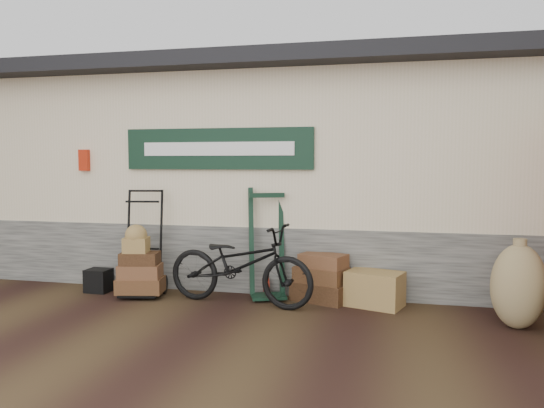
{
  "coord_description": "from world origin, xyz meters",
  "views": [
    {
      "loc": [
        2.02,
        -5.8,
        1.78
      ],
      "look_at": [
        0.46,
        0.9,
        1.23
      ],
      "focal_mm": 35.0,
      "sensor_mm": 36.0,
      "label": 1
    }
  ],
  "objects_px": {
    "wicker_hamper": "(375,289)",
    "black_trunk": "(99,280)",
    "bicycle": "(240,260)",
    "porter_trolley": "(143,242)",
    "suitcase_stack": "(321,277)",
    "green_barrow": "(267,243)"
  },
  "relations": [
    {
      "from": "wicker_hamper",
      "to": "black_trunk",
      "type": "relative_size",
      "value": 2.1
    },
    {
      "from": "black_trunk",
      "to": "bicycle",
      "type": "relative_size",
      "value": 0.16
    },
    {
      "from": "porter_trolley",
      "to": "suitcase_stack",
      "type": "distance_m",
      "value": 2.41
    },
    {
      "from": "suitcase_stack",
      "to": "wicker_hamper",
      "type": "height_order",
      "value": "suitcase_stack"
    },
    {
      "from": "bicycle",
      "to": "wicker_hamper",
      "type": "bearing_deg",
      "value": -70.79
    },
    {
      "from": "porter_trolley",
      "to": "suitcase_stack",
      "type": "bearing_deg",
      "value": -6.17
    },
    {
      "from": "wicker_hamper",
      "to": "porter_trolley",
      "type": "bearing_deg",
      "value": -178.02
    },
    {
      "from": "green_barrow",
      "to": "black_trunk",
      "type": "bearing_deg",
      "value": 164.45
    },
    {
      "from": "green_barrow",
      "to": "suitcase_stack",
      "type": "distance_m",
      "value": 0.83
    },
    {
      "from": "green_barrow",
      "to": "wicker_hamper",
      "type": "relative_size",
      "value": 2.17
    },
    {
      "from": "green_barrow",
      "to": "black_trunk",
      "type": "distance_m",
      "value": 2.39
    },
    {
      "from": "suitcase_stack",
      "to": "bicycle",
      "type": "bearing_deg",
      "value": -157.28
    },
    {
      "from": "porter_trolley",
      "to": "wicker_hamper",
      "type": "distance_m",
      "value": 3.09
    },
    {
      "from": "wicker_hamper",
      "to": "bicycle",
      "type": "distance_m",
      "value": 1.7
    },
    {
      "from": "black_trunk",
      "to": "green_barrow",
      "type": "bearing_deg",
      "value": 5.89
    },
    {
      "from": "black_trunk",
      "to": "bicycle",
      "type": "bearing_deg",
      "value": -4.93
    },
    {
      "from": "bicycle",
      "to": "green_barrow",
      "type": "bearing_deg",
      "value": -21.54
    },
    {
      "from": "black_trunk",
      "to": "suitcase_stack",
      "type": "bearing_deg",
      "value": 4.23
    },
    {
      "from": "porter_trolley",
      "to": "wicker_hamper",
      "type": "bearing_deg",
      "value": -9.23
    },
    {
      "from": "suitcase_stack",
      "to": "wicker_hamper",
      "type": "distance_m",
      "value": 0.69
    },
    {
      "from": "green_barrow",
      "to": "bicycle",
      "type": "relative_size",
      "value": 0.74
    },
    {
      "from": "green_barrow",
      "to": "suitcase_stack",
      "type": "relative_size",
      "value": 2.05
    }
  ]
}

